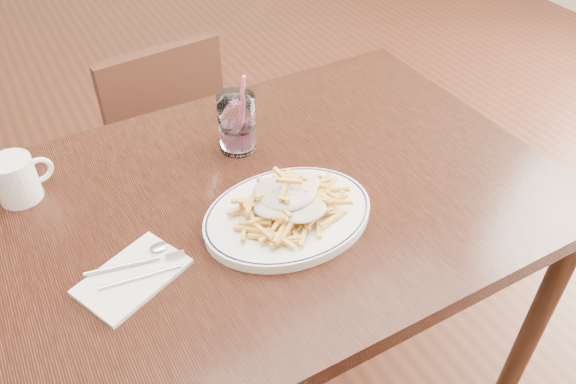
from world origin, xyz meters
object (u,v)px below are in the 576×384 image
chair_far (161,138)px  fries_plate (288,215)px  water_glass (237,126)px  coffee_mug (17,179)px  loaded_fries (288,198)px  table (263,222)px

chair_far → fries_plate: size_ratio=2.01×
water_glass → coffee_mug: (-0.45, 0.06, -0.01)m
chair_far → fries_plate: 0.87m
chair_far → loaded_fries: bearing=-89.0°
table → loaded_fries: size_ratio=4.68×
table → fries_plate: bearing=-84.7°
table → loaded_fries: loaded_fries is taller
fries_plate → loaded_fries: 0.04m
water_glass → coffee_mug: 0.45m
water_glass → coffee_mug: size_ratio=1.53×
chair_far → water_glass: size_ratio=4.44×
table → coffee_mug: 0.49m
fries_plate → coffee_mug: size_ratio=3.37×
coffee_mug → fries_plate: bearing=-36.5°
table → chair_far: chair_far is taller
fries_plate → water_glass: bearing=85.9°
water_glass → coffee_mug: bearing=172.3°
table → fries_plate: fries_plate is taller
fries_plate → coffee_mug: bearing=143.5°
chair_far → coffee_mug: coffee_mug is taller
loaded_fries → coffee_mug: bearing=143.5°
table → loaded_fries: (0.01, -0.09, 0.13)m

